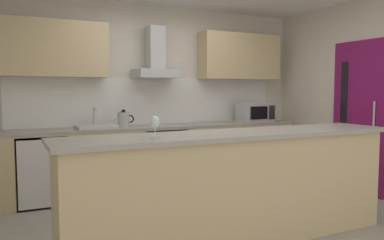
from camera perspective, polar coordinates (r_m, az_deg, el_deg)
ground at (r=4.33m, az=2.87°, el=-14.53°), size 5.70×4.57×0.02m
wall_back at (r=5.78m, az=-5.93°, el=3.49°), size 5.70×0.12×2.60m
wall_right at (r=5.66m, az=24.88°, el=3.07°), size 0.12×4.57×2.60m
backsplash_tile at (r=5.71m, az=-5.67°, el=2.77°), size 3.99×0.02×0.66m
counter_back at (r=5.50m, az=-4.50°, el=-5.45°), size 4.14×0.60×0.90m
counter_island at (r=3.62m, az=6.38°, el=-9.73°), size 3.23×0.64×1.02m
upper_cabinets at (r=5.58m, az=-5.16°, el=9.72°), size 4.08×0.32×0.70m
side_door at (r=5.71m, az=23.21°, el=0.39°), size 0.08×0.85×2.05m
oven at (r=5.47m, az=-4.70°, el=-5.41°), size 0.60×0.62×0.80m
refrigerator at (r=5.13m, az=-21.28°, el=-6.77°), size 0.58×0.60×0.85m
microwave at (r=6.12m, az=9.26°, el=1.17°), size 0.50×0.38×0.30m
sink at (r=5.17m, az=-13.87°, el=-0.87°), size 0.50×0.40×0.26m
kettle at (r=5.20m, az=-10.00°, el=0.08°), size 0.29×0.15×0.24m
range_hood at (r=5.52m, az=-5.28°, el=8.50°), size 0.62×0.45×0.72m
wine_glass at (r=3.07m, az=-5.46°, el=-0.40°), size 0.08×0.08×0.18m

